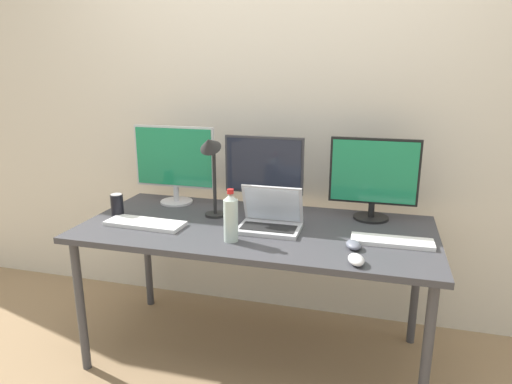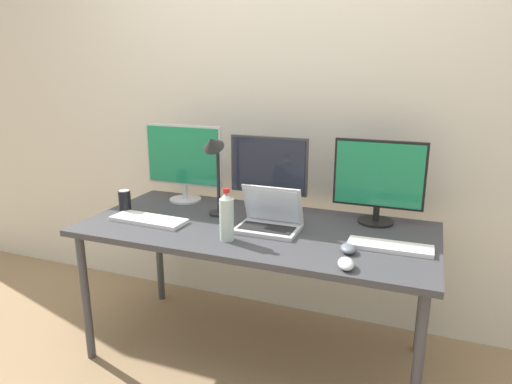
% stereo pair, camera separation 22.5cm
% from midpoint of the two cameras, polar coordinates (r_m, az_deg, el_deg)
% --- Properties ---
extents(ground_plane, '(16.00, 16.00, 0.00)m').
position_cam_midpoint_polar(ground_plane, '(2.65, 2.58, -19.62)').
color(ground_plane, '#9E7F5B').
extents(wall_back, '(7.00, 0.08, 2.60)m').
position_cam_midpoint_polar(wall_back, '(2.74, 6.96, 10.74)').
color(wall_back, silver).
rests_on(wall_back, ground).
extents(work_desk, '(1.76, 0.81, 0.74)m').
position_cam_midpoint_polar(work_desk, '(2.32, 2.78, -5.68)').
color(work_desk, '#424247').
rests_on(work_desk, ground).
extents(monitor_left, '(0.49, 0.19, 0.45)m').
position_cam_midpoint_polar(monitor_left, '(2.70, -6.70, 3.98)').
color(monitor_left, silver).
rests_on(monitor_left, work_desk).
extents(monitor_center, '(0.43, 0.18, 0.42)m').
position_cam_midpoint_polar(monitor_center, '(2.47, 4.18, 2.65)').
color(monitor_center, '#38383D').
rests_on(monitor_center, work_desk).
extents(monitor_right, '(0.45, 0.18, 0.43)m').
position_cam_midpoint_polar(monitor_right, '(2.40, 17.70, 1.48)').
color(monitor_right, black).
rests_on(monitor_right, work_desk).
extents(laptop_silver, '(0.30, 0.21, 0.22)m').
position_cam_midpoint_polar(laptop_silver, '(2.25, 4.60, -3.50)').
color(laptop_silver, silver).
rests_on(laptop_silver, work_desk).
extents(keyboard_main, '(0.37, 0.13, 0.02)m').
position_cam_midpoint_polar(keyboard_main, '(2.14, 19.33, -6.53)').
color(keyboard_main, white).
rests_on(keyboard_main, work_desk).
extents(keyboard_aux, '(0.41, 0.16, 0.02)m').
position_cam_midpoint_polar(keyboard_aux, '(2.41, -10.70, -3.47)').
color(keyboard_aux, white).
rests_on(keyboard_aux, work_desk).
extents(mouse_by_keyboard, '(0.09, 0.12, 0.04)m').
position_cam_midpoint_polar(mouse_by_keyboard, '(1.89, 14.59, -8.74)').
color(mouse_by_keyboard, silver).
rests_on(mouse_by_keyboard, work_desk).
extents(mouse_by_laptop, '(0.09, 0.11, 0.04)m').
position_cam_midpoint_polar(mouse_by_laptop, '(2.05, 14.57, -6.93)').
color(mouse_by_laptop, slate).
rests_on(mouse_by_laptop, work_desk).
extents(water_bottle, '(0.07, 0.07, 0.25)m').
position_cam_midpoint_polar(water_bottle, '(2.09, -0.62, -3.15)').
color(water_bottle, silver).
rests_on(water_bottle, work_desk).
extents(soda_can_near_keyboard, '(0.07, 0.07, 0.13)m').
position_cam_midpoint_polar(soda_can_near_keyboard, '(2.57, -13.71, -1.20)').
color(soda_can_near_keyboard, black).
rests_on(soda_can_near_keyboard, work_desk).
extents(desk_lamp, '(0.11, 0.18, 0.46)m').
position_cam_midpoint_polar(desk_lamp, '(2.37, -2.53, 4.03)').
color(desk_lamp, black).
rests_on(desk_lamp, work_desk).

